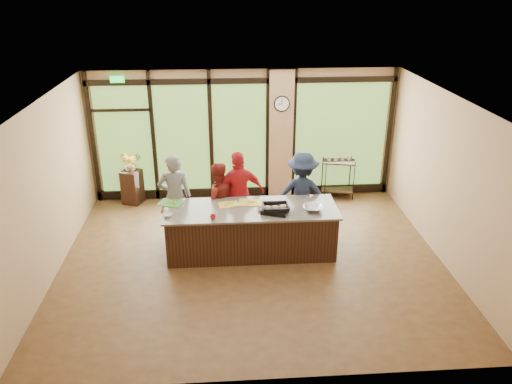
{
  "coord_description": "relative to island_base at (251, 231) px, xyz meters",
  "views": [
    {
      "loc": [
        -0.49,
        -8.0,
        4.87
      ],
      "look_at": [
        0.1,
        0.4,
        1.2
      ],
      "focal_mm": 35.0,
      "sensor_mm": 36.0,
      "label": 1
    }
  ],
  "objects": [
    {
      "name": "prep_bowl_near",
      "position": [
        -1.5,
        -0.23,
        0.51
      ],
      "size": [
        0.21,
        0.21,
        0.05
      ],
      "primitive_type": "imported",
      "rotation": [
        0.0,
        0.0,
        0.31
      ],
      "color": "white",
      "rests_on": "countertop"
    },
    {
      "name": "island_base",
      "position": [
        0.0,
        0.0,
        0.0
      ],
      "size": [
        3.1,
        1.0,
        0.88
      ],
      "primitive_type": "cube",
      "color": "#311B10",
      "rests_on": "floor"
    },
    {
      "name": "window_wall",
      "position": [
        0.16,
        2.65,
        0.95
      ],
      "size": [
        6.9,
        0.12,
        3.0
      ],
      "color": "tan",
      "rests_on": "floor"
    },
    {
      "name": "bar_cart",
      "position": [
        2.2,
        2.45,
        0.16
      ],
      "size": [
        0.81,
        0.57,
        1.01
      ],
      "rotation": [
        0.0,
        0.0,
        -0.22
      ],
      "color": "#311B10",
      "rests_on": "floor"
    },
    {
      "name": "prep_bowl_far",
      "position": [
        -0.25,
        0.12,
        0.5
      ],
      "size": [
        0.17,
        0.17,
        0.03
      ],
      "primitive_type": "imported",
      "rotation": [
        0.0,
        0.0,
        -0.26
      ],
      "color": "white",
      "rests_on": "countertop"
    },
    {
      "name": "roasting_pan",
      "position": [
        0.43,
        -0.2,
        0.52
      ],
      "size": [
        0.56,
        0.5,
        0.08
      ],
      "primitive_type": "cube",
      "rotation": [
        0.0,
        0.0,
        -0.37
      ],
      "color": "black",
      "rests_on": "countertop"
    },
    {
      "name": "left_wall",
      "position": [
        -3.5,
        -0.3,
        1.06
      ],
      "size": [
        0.0,
        6.0,
        6.0
      ],
      "primitive_type": "plane",
      "rotation": [
        1.57,
        0.0,
        1.57
      ],
      "color": "tan",
      "rests_on": "floor"
    },
    {
      "name": "cutting_board_right",
      "position": [
        -0.0,
        0.25,
        0.49
      ],
      "size": [
        0.47,
        0.37,
        0.01
      ],
      "primitive_type": "cube",
      "rotation": [
        0.0,
        0.0,
        -0.12
      ],
      "color": "gold",
      "rests_on": "countertop"
    },
    {
      "name": "flower_stand",
      "position": [
        -2.59,
        2.45,
        -0.04
      ],
      "size": [
        0.51,
        0.51,
        0.79
      ],
      "primitive_type": "cube",
      "rotation": [
        0.0,
        0.0,
        -0.38
      ],
      "color": "#311B10",
      "rests_on": "floor"
    },
    {
      "name": "right_wall",
      "position": [
        3.5,
        -0.3,
        1.06
      ],
      "size": [
        0.0,
        6.0,
        6.0
      ],
      "primitive_type": "plane",
      "rotation": [
        1.57,
        0.0,
        -1.57
      ],
      "color": "tan",
      "rests_on": "floor"
    },
    {
      "name": "prep_bowl_mid",
      "position": [
        0.18,
        -0.11,
        0.5
      ],
      "size": [
        0.16,
        0.16,
        0.05
      ],
      "primitive_type": "imported",
      "rotation": [
        0.0,
        0.0,
        -0.04
      ],
      "color": "white",
      "rests_on": "countertop"
    },
    {
      "name": "floor",
      "position": [
        0.0,
        -0.3,
        -0.44
      ],
      "size": [
        7.0,
        7.0,
        0.0
      ],
      "primitive_type": "plane",
      "color": "#4D301B",
      "rests_on": "ground"
    },
    {
      "name": "wall_clock",
      "position": [
        0.85,
        2.57,
        1.81
      ],
      "size": [
        0.36,
        0.04,
        0.36
      ],
      "color": "black",
      "rests_on": "window_wall"
    },
    {
      "name": "flower_vase",
      "position": [
        -2.59,
        2.45,
        0.49
      ],
      "size": [
        0.31,
        0.31,
        0.28
      ],
      "primitive_type": "imported",
      "rotation": [
        0.0,
        0.0,
        0.17
      ],
      "color": "olive",
      "rests_on": "flower_stand"
    },
    {
      "name": "mixing_bowl",
      "position": [
        1.13,
        -0.16,
        0.52
      ],
      "size": [
        0.41,
        0.41,
        0.09
      ],
      "primitive_type": "imported",
      "rotation": [
        0.0,
        0.0,
        -0.16
      ],
      "color": "silver",
      "rests_on": "countertop"
    },
    {
      "name": "cutting_board_center",
      "position": [
        -0.41,
        0.18,
        0.49
      ],
      "size": [
        0.41,
        0.33,
        0.01
      ],
      "primitive_type": "cube",
      "rotation": [
        0.0,
        0.0,
        0.14
      ],
      "color": "gold",
      "rests_on": "countertop"
    },
    {
      "name": "cook_left",
      "position": [
        -1.45,
        0.69,
        0.45
      ],
      "size": [
        0.68,
        0.47,
        1.77
      ],
      "primitive_type": "imported",
      "rotation": [
        0.0,
        0.0,
        3.22
      ],
      "color": "slate",
      "rests_on": "floor"
    },
    {
      "name": "ceiling",
      "position": [
        0.0,
        -0.3,
        2.56
      ],
      "size": [
        7.0,
        7.0,
        0.0
      ],
      "primitive_type": "plane",
      "rotation": [
        3.14,
        0.0,
        0.0
      ],
      "color": "white",
      "rests_on": "back_wall"
    },
    {
      "name": "countertop",
      "position": [
        0.0,
        0.0,
        0.46
      ],
      "size": [
        3.2,
        1.1,
        0.04
      ],
      "primitive_type": "cube",
      "color": "#70675D",
      "rests_on": "island_base"
    },
    {
      "name": "back_wall",
      "position": [
        0.0,
        2.7,
        1.06
      ],
      "size": [
        7.0,
        0.0,
        7.0
      ],
      "primitive_type": "plane",
      "rotation": [
        1.57,
        0.0,
        0.0
      ],
      "color": "tan",
      "rests_on": "floor"
    },
    {
      "name": "cook_midleft",
      "position": [
        -0.62,
        0.7,
        0.35
      ],
      "size": [
        0.89,
        0.77,
        1.57
      ],
      "primitive_type": "imported",
      "rotation": [
        0.0,
        0.0,
        3.4
      ],
      "color": "maroon",
      "rests_on": "floor"
    },
    {
      "name": "cutting_board_left",
      "position": [
        -1.49,
        0.33,
        0.49
      ],
      "size": [
        0.54,
        0.47,
        0.01
      ],
      "primitive_type": "cube",
      "rotation": [
        0.0,
        0.0,
        -0.36
      ],
      "color": "#39822F",
      "rests_on": "countertop"
    },
    {
      "name": "red_ramekin",
      "position": [
        -0.7,
        -0.38,
        0.52
      ],
      "size": [
        0.12,
        0.12,
        0.08
      ],
      "primitive_type": "imported",
      "rotation": [
        0.0,
        0.0,
        -0.28
      ],
      "color": "red",
      "rests_on": "countertop"
    },
    {
      "name": "cook_midright",
      "position": [
        -0.19,
        0.76,
        0.44
      ],
      "size": [
        1.11,
        0.68,
        1.76
      ],
      "primitive_type": "imported",
      "rotation": [
        0.0,
        0.0,
        3.4
      ],
      "color": "#B31B23",
      "rests_on": "floor"
    },
    {
      "name": "cook_right",
      "position": [
        1.07,
        0.77,
        0.41
      ],
      "size": [
        1.2,
        0.83,
        1.71
      ],
      "primitive_type": "imported",
      "rotation": [
        0.0,
        0.0,
        2.96
      ],
      "color": "#1B243C",
      "rests_on": "floor"
    }
  ]
}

